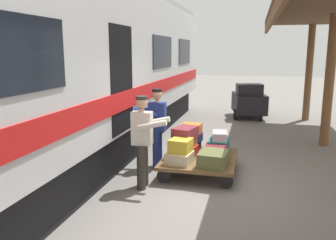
% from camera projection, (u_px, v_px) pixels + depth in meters
% --- Properties ---
extents(ground_plane, '(60.00, 60.00, 0.00)m').
position_uv_depth(ground_plane, '(226.00, 188.00, 6.44)').
color(ground_plane, slate).
extents(train_car, '(3.02, 17.20, 4.00)m').
position_uv_depth(train_car, '(51.00, 73.00, 6.86)').
color(train_car, silver).
rests_on(train_car, ground_plane).
extents(luggage_cart, '(1.47, 1.71, 0.34)m').
position_uv_depth(luggage_cart, '(200.00, 159.00, 7.15)').
color(luggage_cart, brown).
rests_on(luggage_cart, ground_plane).
extents(suitcase_cream_canvas, '(0.52, 0.54, 0.21)m').
position_uv_depth(suitcase_cream_canvas, '(179.00, 158.00, 6.75)').
color(suitcase_cream_canvas, beige).
rests_on(suitcase_cream_canvas, luggage_cart).
extents(suitcase_maroon_trunk, '(0.49, 0.52, 0.25)m').
position_uv_depth(suitcase_maroon_trunk, '(216.00, 152.00, 7.04)').
color(suitcase_maroon_trunk, maroon).
rests_on(suitcase_maroon_trunk, luggage_cart).
extents(suitcase_black_hardshell, '(0.52, 0.53, 0.18)m').
position_uv_depth(suitcase_black_hardshell, '(188.00, 146.00, 7.65)').
color(suitcase_black_hardshell, black).
rests_on(suitcase_black_hardshell, luggage_cart).
extents(suitcase_teal_softside, '(0.42, 0.63, 0.28)m').
position_uv_depth(suitcase_teal_softside, '(219.00, 146.00, 7.48)').
color(suitcase_teal_softside, '#1E666B').
rests_on(suitcase_teal_softside, luggage_cart).
extents(suitcase_red_plastic, '(0.54, 0.60, 0.20)m').
position_uv_depth(suitcase_red_plastic, '(184.00, 151.00, 7.20)').
color(suitcase_red_plastic, '#AD231E').
rests_on(suitcase_red_plastic, luggage_cart).
extents(suitcase_olive_duffel, '(0.57, 0.68, 0.27)m').
position_uv_depth(suitcase_olive_duffel, '(214.00, 159.00, 6.59)').
color(suitcase_olive_duffel, brown).
rests_on(suitcase_olive_duffel, luggage_cart).
extents(suitcase_navy_fabric, '(0.52, 0.58, 0.18)m').
position_uv_depth(suitcase_navy_fabric, '(190.00, 138.00, 7.62)').
color(suitcase_navy_fabric, navy).
rests_on(suitcase_navy_fabric, suitcase_black_hardshell).
extents(suitcase_gray_aluminum, '(0.35, 0.52, 0.17)m').
position_uv_depth(suitcase_gray_aluminum, '(220.00, 136.00, 7.40)').
color(suitcase_gray_aluminum, '#9EA0A5').
rests_on(suitcase_gray_aluminum, suitcase_teal_softside).
extents(suitcase_tan_vintage, '(0.43, 0.60, 0.16)m').
position_uv_depth(suitcase_tan_vintage, '(185.00, 142.00, 7.19)').
color(suitcase_tan_vintage, tan).
rests_on(suitcase_tan_vintage, suitcase_red_plastic).
extents(suitcase_orange_carryall, '(0.46, 0.55, 0.22)m').
position_uv_depth(suitcase_orange_carryall, '(190.00, 129.00, 7.56)').
color(suitcase_orange_carryall, '#CC6B23').
rests_on(suitcase_orange_carryall, suitcase_navy_fabric).
extents(suitcase_burgundy_valise, '(0.50, 0.63, 0.25)m').
position_uv_depth(suitcase_burgundy_valise, '(185.00, 133.00, 7.14)').
color(suitcase_burgundy_valise, maroon).
rests_on(suitcase_burgundy_valise, suitcase_tan_vintage).
extents(suitcase_yellow_case, '(0.45, 0.47, 0.26)m').
position_uv_depth(suitcase_yellow_case, '(181.00, 146.00, 6.73)').
color(suitcase_yellow_case, gold).
rests_on(suitcase_yellow_case, suitcase_cream_canvas).
extents(porter_in_overalls, '(0.67, 0.44, 1.70)m').
position_uv_depth(porter_in_overalls, '(156.00, 125.00, 7.43)').
color(porter_in_overalls, navy).
rests_on(porter_in_overalls, ground_plane).
extents(porter_by_door, '(0.68, 0.45, 1.70)m').
position_uv_depth(porter_by_door, '(143.00, 139.00, 6.28)').
color(porter_by_door, '#332D28').
rests_on(porter_by_door, ground_plane).
extents(baggage_tug, '(1.39, 1.87, 1.30)m').
position_uv_depth(baggage_tug, '(249.00, 101.00, 13.07)').
color(baggage_tug, black).
rests_on(baggage_tug, ground_plane).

